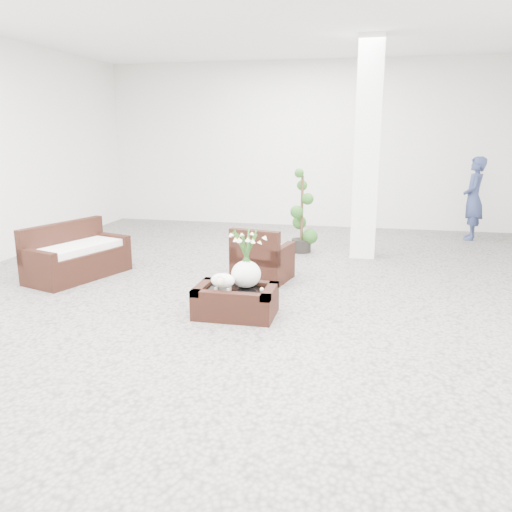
% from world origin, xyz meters
% --- Properties ---
extents(ground, '(11.00, 11.00, 0.00)m').
position_xyz_m(ground, '(0.00, 0.00, 0.00)').
color(ground, gray).
rests_on(ground, ground).
extents(column, '(0.40, 0.40, 3.50)m').
position_xyz_m(column, '(1.20, 2.80, 1.75)').
color(column, white).
rests_on(column, ground).
extents(coffee_table, '(0.90, 0.60, 0.31)m').
position_xyz_m(coffee_table, '(-0.16, -0.48, 0.16)').
color(coffee_table, black).
rests_on(coffee_table, ground).
extents(sheep_figurine, '(0.28, 0.23, 0.21)m').
position_xyz_m(sheep_figurine, '(-0.28, -0.58, 0.42)').
color(sheep_figurine, white).
rests_on(sheep_figurine, coffee_table).
extents(planter_narcissus, '(0.44, 0.44, 0.80)m').
position_xyz_m(planter_narcissus, '(-0.06, -0.38, 0.71)').
color(planter_narcissus, white).
rests_on(planter_narcissus, coffee_table).
extents(tealight, '(0.04, 0.04, 0.03)m').
position_xyz_m(tealight, '(0.14, -0.46, 0.33)').
color(tealight, white).
rests_on(tealight, coffee_table).
extents(armchair, '(0.84, 0.82, 0.77)m').
position_xyz_m(armchair, '(-0.15, 1.03, 0.38)').
color(armchair, black).
rests_on(armchair, ground).
extents(loveseat, '(1.12, 1.59, 0.77)m').
position_xyz_m(loveseat, '(-2.77, 0.60, 0.39)').
color(loveseat, black).
rests_on(loveseat, ground).
extents(topiary, '(0.38, 0.38, 1.41)m').
position_xyz_m(topiary, '(0.16, 2.88, 0.71)').
color(topiary, '#214B18').
rests_on(topiary, ground).
extents(shopper, '(0.47, 0.63, 1.59)m').
position_xyz_m(shopper, '(3.22, 4.68, 0.79)').
color(shopper, navy).
rests_on(shopper, ground).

